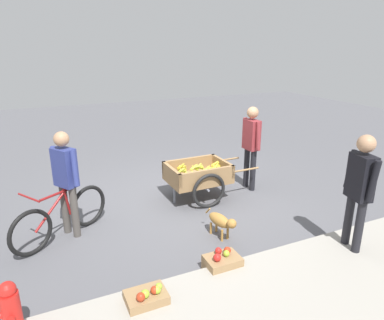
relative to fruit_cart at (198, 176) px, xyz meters
The scene contains 12 objects.
ground_plane 0.48m from the fruit_cart, 36.37° to the right, with size 24.00×24.00×0.00m, color #56565B.
curb_strip 3.37m from the fruit_cart, 87.38° to the left, with size 12.00×2.40×0.12m, color #9E998E.
fruit_cart is the anchor object (origin of this frame).
vendor_person 1.27m from the fruit_cart, behind, with size 0.22×0.56×1.65m.
bicycle 2.48m from the fruit_cart, 10.75° to the left, with size 1.44×0.94×0.85m.
cyclist_person 2.40m from the fruit_cart, ahead, with size 0.35×0.52×1.60m.
dog 1.45m from the fruit_cart, 78.12° to the left, with size 0.26×0.67×0.40m.
fire_hydrant 3.80m from the fruit_cart, 36.72° to the left, with size 0.25×0.25×0.67m.
plastic_bucket 1.67m from the fruit_cart, 131.37° to the right, with size 0.25×0.25×0.26m, color #1966B2.
apple_crate 3.01m from the fruit_cart, 53.86° to the left, with size 0.44×0.32×0.31m.
mixed_fruit_crate 2.29m from the fruit_cart, 72.23° to the left, with size 0.44×0.32×0.32m.
bystander_person 2.82m from the fruit_cart, 113.20° to the left, with size 0.27×0.56×1.70m.
Camera 1 is at (2.45, 5.54, 2.74)m, focal length 32.65 mm.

